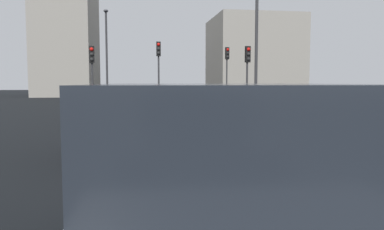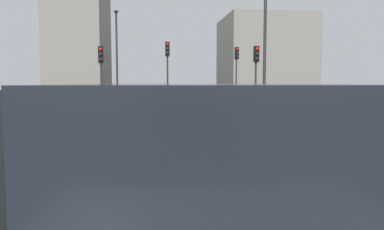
{
  "view_description": "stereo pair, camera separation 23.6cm",
  "coord_description": "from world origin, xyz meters",
  "px_view_note": "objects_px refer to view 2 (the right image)",
  "views": [
    {
      "loc": [
        -8.39,
        2.04,
        1.63
      ],
      "look_at": [
        -1.3,
        0.95,
        1.01
      ],
      "focal_mm": 35.46,
      "sensor_mm": 36.0,
      "label": 1
    },
    {
      "loc": [
        -8.43,
        1.81,
        1.63
      ],
      "look_at": [
        -1.3,
        0.95,
        1.01
      ],
      "focal_mm": 35.46,
      "sensor_mm": 36.0,
      "label": 2
    }
  ],
  "objects_px": {
    "traffic_light_far_left": "(101,65)",
    "traffic_light_far_right": "(256,64)",
    "car_silver_right_lead": "(150,104)",
    "street_lamp_far": "(117,49)",
    "car_maroon_right_second": "(148,119)",
    "car_grey_right_third": "(202,207)",
    "street_lamp_kerbside": "(265,16)",
    "traffic_light_near_left": "(237,63)",
    "traffic_light_near_right": "(167,61)"
  },
  "relations": [
    {
      "from": "car_maroon_right_second",
      "to": "street_lamp_far",
      "type": "relative_size",
      "value": 0.56
    },
    {
      "from": "car_grey_right_third",
      "to": "traffic_light_far_left",
      "type": "xyz_separation_m",
      "value": [
        18.57,
        2.79,
        1.81
      ]
    },
    {
      "from": "traffic_light_far_left",
      "to": "traffic_light_far_right",
      "type": "height_order",
      "value": "traffic_light_far_right"
    },
    {
      "from": "street_lamp_far",
      "to": "car_silver_right_lead",
      "type": "bearing_deg",
      "value": -170.62
    },
    {
      "from": "traffic_light_far_left",
      "to": "street_lamp_kerbside",
      "type": "relative_size",
      "value": 0.41
    },
    {
      "from": "street_lamp_kerbside",
      "to": "street_lamp_far",
      "type": "distance_m",
      "value": 14.23
    },
    {
      "from": "car_maroon_right_second",
      "to": "traffic_light_far_right",
      "type": "xyz_separation_m",
      "value": [
        11.81,
        -6.14,
        1.89
      ]
    },
    {
      "from": "car_silver_right_lead",
      "to": "traffic_light_far_right",
      "type": "relative_size",
      "value": 1.25
    },
    {
      "from": "traffic_light_near_right",
      "to": "traffic_light_far_right",
      "type": "distance_m",
      "value": 5.86
    },
    {
      "from": "car_silver_right_lead",
      "to": "street_lamp_far",
      "type": "distance_m",
      "value": 15.24
    },
    {
      "from": "traffic_light_near_right",
      "to": "street_lamp_kerbside",
      "type": "relative_size",
      "value": 0.48
    },
    {
      "from": "street_lamp_kerbside",
      "to": "street_lamp_far",
      "type": "xyz_separation_m",
      "value": [
        11.44,
        8.42,
        -0.77
      ]
    },
    {
      "from": "traffic_light_far_right",
      "to": "street_lamp_far",
      "type": "height_order",
      "value": "street_lamp_far"
    },
    {
      "from": "traffic_light_far_left",
      "to": "traffic_light_near_right",
      "type": "bearing_deg",
      "value": 125.0
    },
    {
      "from": "car_grey_right_third",
      "to": "street_lamp_far",
      "type": "xyz_separation_m",
      "value": [
        28.22,
        2.65,
        3.53
      ]
    },
    {
      "from": "car_grey_right_third",
      "to": "traffic_light_near_right",
      "type": "distance_m",
      "value": 21.81
    },
    {
      "from": "car_maroon_right_second",
      "to": "car_grey_right_third",
      "type": "xyz_separation_m",
      "value": [
        -6.52,
        -0.34,
        0.02
      ]
    },
    {
      "from": "traffic_light_near_left",
      "to": "street_lamp_kerbside",
      "type": "xyz_separation_m",
      "value": [
        -8.9,
        0.67,
        2.0
      ]
    },
    {
      "from": "traffic_light_far_left",
      "to": "street_lamp_far",
      "type": "distance_m",
      "value": 9.8
    },
    {
      "from": "traffic_light_near_right",
      "to": "traffic_light_far_right",
      "type": "xyz_separation_m",
      "value": [
        -3.34,
        -4.81,
        -0.36
      ]
    },
    {
      "from": "car_silver_right_lead",
      "to": "street_lamp_kerbside",
      "type": "xyz_separation_m",
      "value": [
        3.17,
        -6.01,
        4.34
      ]
    },
    {
      "from": "traffic_light_near_left",
      "to": "street_lamp_far",
      "type": "height_order",
      "value": "street_lamp_far"
    },
    {
      "from": "car_grey_right_third",
      "to": "car_silver_right_lead",
      "type": "bearing_deg",
      "value": 3.27
    },
    {
      "from": "car_maroon_right_second",
      "to": "street_lamp_far",
      "type": "bearing_deg",
      "value": 7.39
    },
    {
      "from": "car_silver_right_lead",
      "to": "street_lamp_far",
      "type": "height_order",
      "value": "street_lamp_far"
    },
    {
      "from": "traffic_light_near_left",
      "to": "car_silver_right_lead",
      "type": "bearing_deg",
      "value": -35.63
    },
    {
      "from": "traffic_light_near_right",
      "to": "traffic_light_far_left",
      "type": "bearing_deg",
      "value": -48.01
    },
    {
      "from": "traffic_light_near_left",
      "to": "car_maroon_right_second",
      "type": "bearing_deg",
      "value": -26.18
    },
    {
      "from": "car_silver_right_lead",
      "to": "car_maroon_right_second",
      "type": "distance_m",
      "value": 7.08
    },
    {
      "from": "traffic_light_near_right",
      "to": "traffic_light_far_right",
      "type": "relative_size",
      "value": 1.14
    },
    {
      "from": "car_silver_right_lead",
      "to": "street_lamp_kerbside",
      "type": "bearing_deg",
      "value": -62.48
    },
    {
      "from": "traffic_light_near_right",
      "to": "street_lamp_far",
      "type": "relative_size",
      "value": 0.57
    },
    {
      "from": "car_grey_right_third",
      "to": "street_lamp_kerbside",
      "type": "distance_m",
      "value": 18.26
    },
    {
      "from": "traffic_light_far_right",
      "to": "car_maroon_right_second",
      "type": "bearing_deg",
      "value": -33.31
    },
    {
      "from": "street_lamp_kerbside",
      "to": "traffic_light_far_right",
      "type": "bearing_deg",
      "value": -0.74
    },
    {
      "from": "traffic_light_far_right",
      "to": "car_grey_right_third",
      "type": "bearing_deg",
      "value": -23.4
    },
    {
      "from": "traffic_light_near_left",
      "to": "street_lamp_far",
      "type": "xyz_separation_m",
      "value": [
        2.54,
        9.09,
        1.23
      ]
    },
    {
      "from": "car_maroon_right_second",
      "to": "traffic_light_near_left",
      "type": "height_order",
      "value": "traffic_light_near_left"
    },
    {
      "from": "traffic_light_near_left",
      "to": "street_lamp_kerbside",
      "type": "distance_m",
      "value": 9.14
    },
    {
      "from": "car_grey_right_third",
      "to": "street_lamp_kerbside",
      "type": "relative_size",
      "value": 0.55
    },
    {
      "from": "traffic_light_far_left",
      "to": "traffic_light_far_right",
      "type": "distance_m",
      "value": 8.59
    },
    {
      "from": "car_silver_right_lead",
      "to": "car_grey_right_third",
      "type": "distance_m",
      "value": 13.61
    },
    {
      "from": "street_lamp_far",
      "to": "traffic_light_far_right",
      "type": "bearing_deg",
      "value": -139.49
    },
    {
      "from": "car_maroon_right_second",
      "to": "traffic_light_far_right",
      "type": "bearing_deg",
      "value": -26.13
    },
    {
      "from": "traffic_light_near_right",
      "to": "street_lamp_kerbside",
      "type": "distance_m",
      "value": 7.15
    },
    {
      "from": "street_lamp_kerbside",
      "to": "street_lamp_far",
      "type": "relative_size",
      "value": 1.2
    },
    {
      "from": "car_grey_right_third",
      "to": "traffic_light_near_right",
      "type": "relative_size",
      "value": 1.16
    },
    {
      "from": "car_silver_right_lead",
      "to": "car_grey_right_third",
      "type": "xyz_separation_m",
      "value": [
        -13.61,
        -0.24,
        0.05
      ]
    },
    {
      "from": "traffic_light_far_left",
      "to": "street_lamp_far",
      "type": "xyz_separation_m",
      "value": [
        9.65,
        -0.14,
        1.72
      ]
    },
    {
      "from": "car_silver_right_lead",
      "to": "street_lamp_far",
      "type": "bearing_deg",
      "value": 9.06
    }
  ]
}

